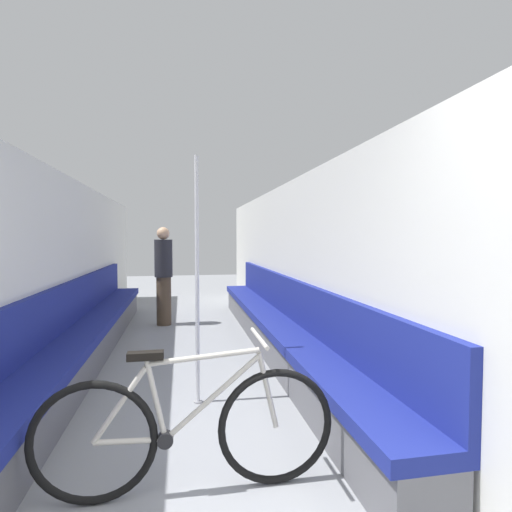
% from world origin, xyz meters
% --- Properties ---
extents(wall_left, '(0.10, 11.00, 2.23)m').
position_xyz_m(wall_left, '(-1.42, 3.90, 1.11)').
color(wall_left, silver).
rests_on(wall_left, ground).
extents(wall_right, '(0.10, 11.00, 2.23)m').
position_xyz_m(wall_right, '(1.42, 3.90, 1.11)').
color(wall_right, silver).
rests_on(wall_right, ground).
extents(bench_seat_row_left, '(0.47, 6.70, 0.97)m').
position_xyz_m(bench_seat_row_left, '(-1.17, 4.15, 0.31)').
color(bench_seat_row_left, '#5B5B60').
rests_on(bench_seat_row_left, ground).
extents(bench_seat_row_right, '(0.47, 6.70, 0.97)m').
position_xyz_m(bench_seat_row_right, '(1.17, 4.15, 0.31)').
color(bench_seat_row_right, '#5B5B60').
rests_on(bench_seat_row_right, ground).
extents(bicycle, '(1.74, 0.46, 0.91)m').
position_xyz_m(bicycle, '(-0.01, 1.44, 0.38)').
color(bicycle, black).
rests_on(bicycle, ground).
extents(grab_pole_near, '(0.08, 0.08, 2.21)m').
position_xyz_m(grab_pole_near, '(0.10, 2.72, 1.08)').
color(grab_pole_near, gray).
rests_on(grab_pole_near, ground).
extents(passenger_standing, '(0.30, 0.30, 1.66)m').
position_xyz_m(passenger_standing, '(-0.34, 6.06, 0.86)').
color(passenger_standing, '#473828').
rests_on(passenger_standing, ground).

